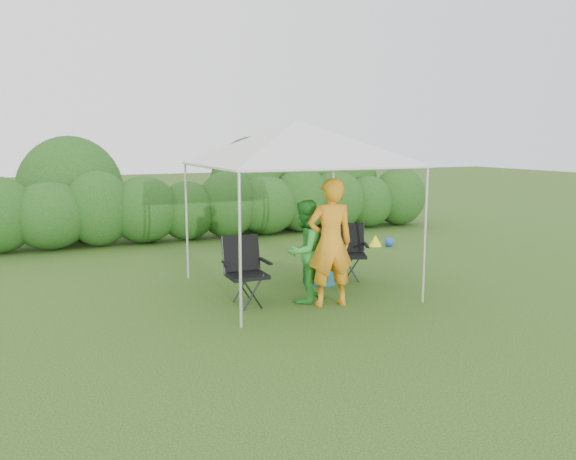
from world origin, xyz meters
name	(u,v)px	position (x,y,z in m)	size (l,w,h in m)	color
ground	(309,297)	(0.00, 0.00, 0.00)	(70.00, 70.00, 0.00)	#385C1D
hedge	(209,207)	(0.03, 6.00, 0.83)	(13.34, 1.53, 1.80)	#26561B
canopy	(296,143)	(0.00, 0.50, 2.46)	(3.10, 3.10, 2.83)	silver
chair_right	(350,248)	(1.23, 0.84, 0.57)	(0.76, 0.73, 1.00)	black
chair_left	(245,266)	(-1.08, 0.05, 0.60)	(0.66, 0.59, 1.05)	black
man	(330,243)	(0.09, -0.55, 0.98)	(0.71, 0.47, 1.96)	orange
woman	(305,251)	(-0.17, -0.21, 0.80)	(0.78, 0.61, 1.60)	green
cooler	(322,276)	(0.53, 0.56, 0.17)	(0.46, 0.37, 0.34)	#1B597C
bottle	(326,261)	(0.59, 0.52, 0.45)	(0.06, 0.06, 0.21)	#592D0C
lawn_toy	(379,241)	(3.45, 3.28, 0.13)	(0.54, 0.45, 0.27)	#FDF51A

